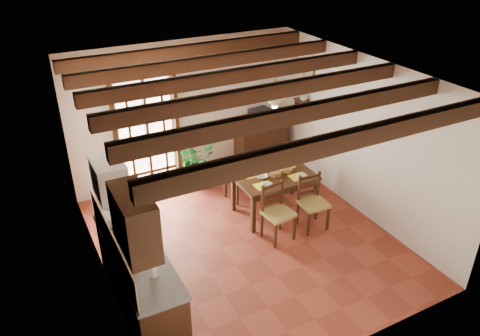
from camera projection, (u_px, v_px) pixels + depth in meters
ground_plane at (246, 240)px, 7.76m from camera, size 5.00×5.00×0.00m
room_shell at (247, 141)px, 6.89m from camera, size 4.52×5.02×2.81m
ceiling_beams at (247, 84)px, 6.48m from camera, size 4.50×4.34×0.20m
french_door at (147, 132)px, 8.78m from camera, size 1.26×0.11×2.32m
kitchen_counter at (139, 278)px, 6.27m from camera, size 0.64×2.25×1.38m
upper_cabinet at (135, 222)px, 5.02m from camera, size 0.35×0.80×0.70m
range_hood at (109, 180)px, 6.06m from camera, size 0.38×0.60×0.54m
counter_items at (133, 245)px, 6.10m from camera, size 0.50×1.43×0.25m
dining_table at (275, 180)px, 8.21m from camera, size 1.39×0.91×0.75m
chair_near_left at (277, 222)px, 7.69m from camera, size 0.50×0.48×0.98m
chair_near_right at (312, 212)px, 7.96m from camera, size 0.47×0.45×0.96m
chair_far_left at (240, 184)px, 8.79m from camera, size 0.52×0.51×0.97m
chair_far_right at (271, 176)px, 9.07m from camera, size 0.52×0.50×0.93m
table_setting at (275, 175)px, 8.16m from camera, size 1.00×0.67×0.09m
table_bowl at (261, 176)px, 8.10m from camera, size 0.25×0.25×0.05m
sideboard at (261, 146)px, 9.92m from camera, size 1.06×0.50×0.89m
crt_tv at (261, 118)px, 9.61m from camera, size 0.47×0.44×0.36m
fuse_box at (253, 84)px, 9.47m from camera, size 0.25×0.03×0.32m
plant_pot at (197, 181)px, 9.28m from camera, size 0.36×0.36×0.22m
potted_plant at (196, 160)px, 9.07m from camera, size 2.10×1.90×2.03m
wall_shelf at (304, 103)px, 9.16m from camera, size 0.20×0.42×0.20m
shelf_vase at (304, 96)px, 9.10m from camera, size 0.15×0.15×0.15m
shelf_flowers at (305, 86)px, 9.00m from camera, size 0.14×0.14×0.36m
framed_picture at (309, 76)px, 8.94m from camera, size 0.03×0.32×0.32m
pendant_lamp at (275, 102)px, 7.61m from camera, size 0.36×0.36×0.84m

